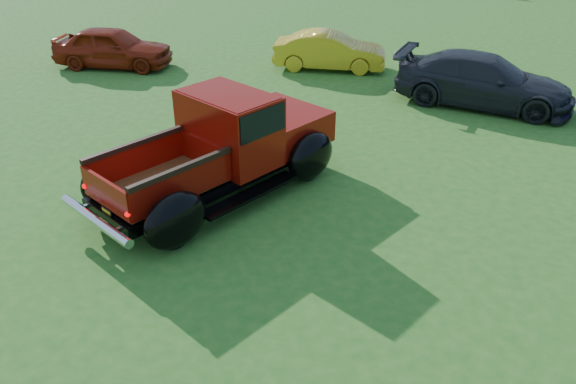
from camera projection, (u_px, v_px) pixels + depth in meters
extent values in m
plane|color=#245C1A|center=(254.00, 237.00, 10.19)|extent=(120.00, 120.00, 0.00)
cylinder|color=black|center=(115.00, 189.00, 10.86)|extent=(0.60, 0.90, 0.87)
cylinder|color=black|center=(173.00, 224.00, 9.75)|extent=(0.60, 0.90, 0.87)
cylinder|color=black|center=(248.00, 136.00, 13.07)|extent=(0.60, 0.90, 0.87)
cylinder|color=black|center=(307.00, 160.00, 11.95)|extent=(0.60, 0.90, 0.87)
cube|color=black|center=(217.00, 170.00, 11.41)|extent=(3.50, 5.31, 0.22)
cube|color=maroon|center=(279.00, 125.00, 12.33)|extent=(2.36, 2.25, 0.68)
cube|color=silver|center=(305.00, 115.00, 12.86)|extent=(1.62, 0.78, 0.55)
cube|color=maroon|center=(230.00, 128.00, 11.25)|extent=(2.29, 1.94, 1.42)
cube|color=black|center=(229.00, 110.00, 11.06)|extent=(2.28, 1.86, 0.55)
cube|color=maroon|center=(228.00, 96.00, 10.92)|extent=(2.16, 1.81, 0.09)
cube|color=brown|center=(161.00, 186.00, 10.46)|extent=(2.24, 2.60, 0.05)
cube|color=maroon|center=(136.00, 160.00, 10.77)|extent=(0.94, 2.01, 0.57)
cube|color=maroon|center=(183.00, 186.00, 9.88)|extent=(0.94, 2.01, 0.57)
cube|color=maroon|center=(205.00, 154.00, 11.01)|extent=(1.37, 0.65, 0.57)
cube|color=maroon|center=(106.00, 194.00, 9.64)|extent=(1.37, 0.66, 0.57)
cube|color=black|center=(134.00, 144.00, 10.60)|extent=(0.98, 2.03, 0.10)
cube|color=black|center=(182.00, 169.00, 9.71)|extent=(0.98, 2.03, 0.10)
ellipsoid|color=black|center=(111.00, 181.00, 10.87)|extent=(0.93, 1.26, 0.96)
ellipsoid|color=black|center=(176.00, 220.00, 9.62)|extent=(0.93, 1.26, 0.96)
ellipsoid|color=black|center=(244.00, 129.00, 13.07)|extent=(0.93, 1.26, 0.96)
ellipsoid|color=black|center=(311.00, 156.00, 11.82)|extent=(0.93, 1.26, 0.96)
cube|color=black|center=(185.00, 161.00, 12.07)|extent=(1.26, 2.23, 0.07)
cube|color=black|center=(250.00, 194.00, 10.82)|extent=(1.26, 2.23, 0.07)
cylinder|color=silver|center=(96.00, 220.00, 9.67)|extent=(2.01, 1.03, 0.17)
cube|color=black|center=(107.00, 212.00, 9.79)|extent=(0.31, 0.15, 0.16)
cube|color=gold|center=(106.00, 213.00, 9.78)|extent=(0.24, 0.12, 0.11)
sphere|color=#CC0505|center=(85.00, 186.00, 10.09)|extent=(0.10, 0.10, 0.10)
sphere|color=#CC0505|center=(127.00, 214.00, 9.25)|extent=(0.10, 0.10, 0.10)
imported|color=maroon|center=(113.00, 47.00, 18.96)|extent=(4.16, 2.27, 1.34)
imported|color=gold|center=(330.00, 51.00, 18.76)|extent=(3.88, 1.93, 1.22)
imported|color=black|center=(483.00, 81.00, 15.74)|extent=(5.08, 2.52, 1.42)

